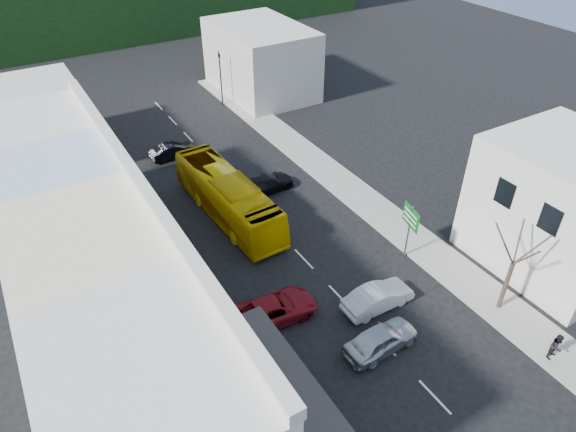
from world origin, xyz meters
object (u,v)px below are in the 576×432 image
object	(u,v)px
car_silver	(381,340)
traffic_signal	(221,79)
pedestrian_right	(557,346)
street_tree	(513,264)
bus	(228,198)
pedestrian_left	(191,310)
car_red	(274,309)
car_white	(378,298)
direction_sign	(408,232)

from	to	relation	value
car_silver	traffic_signal	world-z (taller)	traffic_signal
pedestrian_right	street_tree	size ratio (longest dim) A/B	0.25
bus	pedestrian_left	xyz separation A→B (m)	(-6.23, -8.33, -0.55)
car_red	traffic_signal	size ratio (longest dim) A/B	0.83
bus	car_white	bearing A→B (deg)	-77.45
car_silver	direction_sign	xyz separation A→B (m)	(6.22, 5.12, 1.28)
street_tree	traffic_signal	distance (m)	34.44
bus	car_silver	bearing A→B (deg)	-86.59
car_white	street_tree	bearing A→B (deg)	-122.01
car_white	traffic_signal	distance (m)	31.05
direction_sign	traffic_signal	bearing A→B (deg)	102.62
pedestrian_left	traffic_signal	xyz separation A→B (m)	(14.11, 26.35, 1.78)
car_silver	traffic_signal	xyz separation A→B (m)	(6.22, 33.17, 2.08)
direction_sign	car_white	bearing A→B (deg)	-136.66
pedestrian_left	street_tree	size ratio (longest dim) A/B	0.25
pedestrian_left	street_tree	distance (m)	17.78
bus	street_tree	distance (m)	18.99
car_silver	pedestrian_right	bearing A→B (deg)	-127.56
car_red	pedestrian_right	xyz separation A→B (m)	(11.10, -9.95, 0.30)
car_silver	pedestrian_right	xyz separation A→B (m)	(7.35, -5.15, 0.30)
pedestrian_left	car_red	bearing A→B (deg)	-120.51
bus	direction_sign	size ratio (longest dim) A/B	2.94
direction_sign	traffic_signal	xyz separation A→B (m)	(0.00, 28.05, 0.80)
car_red	direction_sign	distance (m)	10.06
street_tree	traffic_signal	size ratio (longest dim) A/B	1.23
bus	traffic_signal	size ratio (longest dim) A/B	2.09
car_silver	car_red	size ratio (longest dim) A/B	0.96
street_tree	traffic_signal	bearing A→B (deg)	92.60
car_silver	traffic_signal	distance (m)	33.81
car_silver	traffic_signal	bearing A→B (deg)	-13.14
car_white	street_tree	distance (m)	7.54
pedestrian_left	traffic_signal	bearing A→B (deg)	-32.75
car_red	pedestrian_left	distance (m)	4.61
bus	pedestrian_left	world-z (taller)	bus
bus	car_white	size ratio (longest dim) A/B	2.64
bus	direction_sign	xyz separation A→B (m)	(7.88, -10.02, 0.43)
traffic_signal	pedestrian_right	bearing A→B (deg)	91.48
car_silver	car_red	xyz separation A→B (m)	(-3.75, 4.80, 0.00)
pedestrian_right	traffic_signal	world-z (taller)	traffic_signal
car_white	pedestrian_right	xyz separation A→B (m)	(5.53, -7.65, 0.30)
car_red	street_tree	xyz separation A→B (m)	(11.53, -6.03, 2.71)
car_red	pedestrian_left	bearing A→B (deg)	67.89
direction_sign	street_tree	size ratio (longest dim) A/B	0.58
car_silver	pedestrian_left	bearing A→B (deg)	46.67
pedestrian_left	street_tree	bearing A→B (deg)	-121.74
pedestrian_left	pedestrian_right	world-z (taller)	same
car_silver	car_white	distance (m)	3.09
car_silver	street_tree	xyz separation A→B (m)	(7.79, -1.23, 2.71)
direction_sign	traffic_signal	size ratio (longest dim) A/B	0.71
traffic_signal	pedestrian_left	bearing A→B (deg)	61.63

